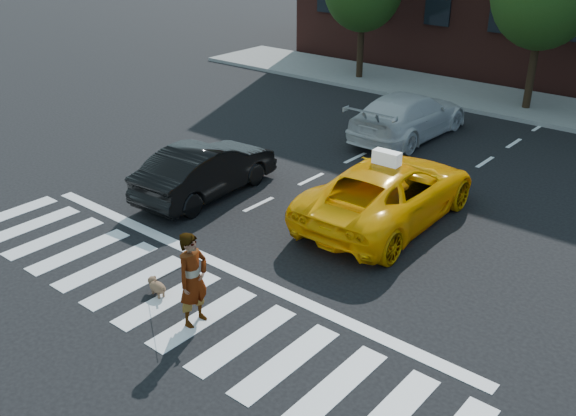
{
  "coord_description": "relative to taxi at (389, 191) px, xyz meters",
  "views": [
    {
      "loc": [
        8.55,
        -6.63,
        6.94
      ],
      "look_at": [
        0.61,
        2.92,
        1.1
      ],
      "focal_mm": 40.0,
      "sensor_mm": 36.0,
      "label": 1
    }
  ],
  "objects": [
    {
      "name": "black_sedan",
      "position": [
        -4.5,
        -1.73,
        -0.05
      ],
      "size": [
        1.81,
        4.36,
        1.4
      ],
      "primitive_type": "imported",
      "rotation": [
        0.0,
        0.0,
        3.22
      ],
      "color": "black",
      "rests_on": "ground"
    },
    {
      "name": "white_suv",
      "position": [
        -2.8,
        5.79,
        -0.01
      ],
      "size": [
        2.09,
        5.13,
        1.49
      ],
      "primitive_type": "imported",
      "rotation": [
        0.0,
        0.0,
        3.14
      ],
      "color": "silver",
      "rests_on": "ground"
    },
    {
      "name": "crosswalk",
      "position": [
        -1.4,
        -5.76,
        -0.75
      ],
      "size": [
        13.0,
        2.4,
        0.01
      ],
      "primitive_type": "cube",
      "color": "silver",
      "rests_on": "ground"
    },
    {
      "name": "taxi",
      "position": [
        0.0,
        0.0,
        0.0
      ],
      "size": [
        2.69,
        5.52,
        1.51
      ],
      "primitive_type": "imported",
      "rotation": [
        0.0,
        0.0,
        3.18
      ],
      "color": "#FFAC05",
      "rests_on": "ground"
    },
    {
      "name": "woman",
      "position": [
        -0.42,
        -5.93,
        0.16
      ],
      "size": [
        0.47,
        0.69,
        1.83
      ],
      "primitive_type": "imported",
      "rotation": [
        0.0,
        0.0,
        1.62
      ],
      "color": "#999999",
      "rests_on": "ground"
    },
    {
      "name": "stop_line",
      "position": [
        -1.4,
        -4.16,
        -0.75
      ],
      "size": [
        12.0,
        0.3,
        0.01
      ],
      "primitive_type": "cube",
      "color": "silver",
      "rests_on": "ground"
    },
    {
      "name": "taxi_sign",
      "position": [
        0.0,
        -0.2,
        0.92
      ],
      "size": [
        0.66,
        0.3,
        0.32
      ],
      "primitive_type": "cube",
      "rotation": [
        0.0,
        0.0,
        3.18
      ],
      "color": "white",
      "rests_on": "taxi"
    },
    {
      "name": "ground",
      "position": [
        -1.4,
        -5.76,
        -0.76
      ],
      "size": [
        120.0,
        120.0,
        0.0
      ],
      "primitive_type": "plane",
      "color": "black",
      "rests_on": "ground"
    },
    {
      "name": "dog",
      "position": [
        -1.7,
        -5.78,
        -0.56
      ],
      "size": [
        0.58,
        0.3,
        0.33
      ],
      "rotation": [
        0.0,
        0.0,
        -0.19
      ],
      "color": "olive",
      "rests_on": "ground"
    },
    {
      "name": "sidewalk_far",
      "position": [
        -1.4,
        11.74,
        -0.68
      ],
      "size": [
        30.0,
        4.0,
        0.15
      ],
      "primitive_type": "cube",
      "color": "slate",
      "rests_on": "ground"
    }
  ]
}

